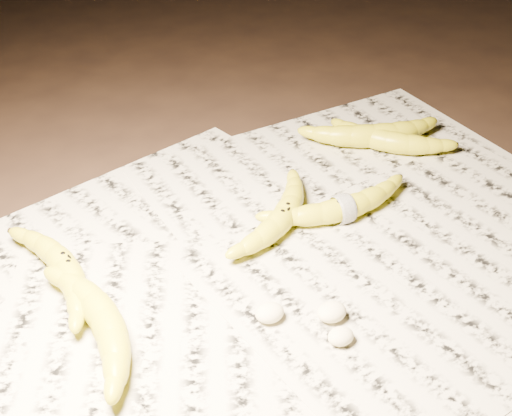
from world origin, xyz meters
name	(u,v)px	position (x,y,z in m)	size (l,w,h in m)	color
ground	(255,258)	(0.00, 0.00, 0.00)	(3.00, 3.00, 0.00)	black
newspaper_patch	(283,256)	(0.03, -0.02, 0.00)	(0.90, 0.70, 0.01)	beige
banana_left_a	(65,265)	(-0.23, 0.07, 0.02)	(0.19, 0.05, 0.03)	gold
banana_left_b	(105,317)	(-0.21, -0.05, 0.03)	(0.19, 0.06, 0.04)	gold
banana_center	(284,214)	(0.06, 0.04, 0.03)	(0.18, 0.05, 0.03)	gold
banana_taped	(343,206)	(0.14, 0.02, 0.02)	(0.20, 0.05, 0.03)	gold
banana_upper_a	(373,133)	(0.29, 0.16, 0.03)	(0.19, 0.06, 0.04)	gold
banana_upper_b	(388,139)	(0.30, 0.14, 0.03)	(0.17, 0.06, 0.03)	gold
measuring_tape	(343,206)	(0.14, 0.02, 0.02)	(0.04, 0.04, 0.00)	white
flesh_chunk_a	(270,310)	(-0.04, -0.11, 0.02)	(0.03, 0.03, 0.02)	beige
flesh_chunk_b	(332,309)	(0.03, -0.14, 0.02)	(0.04, 0.03, 0.02)	beige
flesh_chunk_c	(341,334)	(0.02, -0.18, 0.02)	(0.03, 0.03, 0.02)	beige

